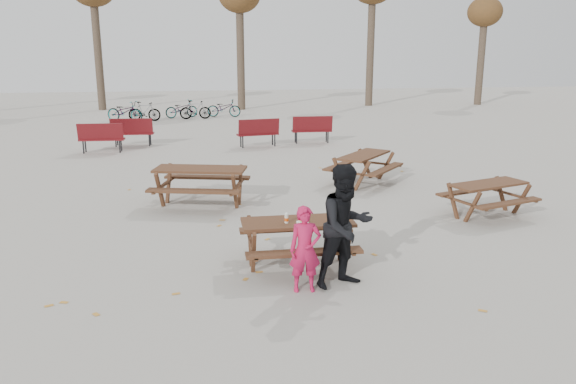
{
  "coord_description": "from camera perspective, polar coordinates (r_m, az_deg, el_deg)",
  "views": [
    {
      "loc": [
        -1.52,
        -8.5,
        3.47
      ],
      "look_at": [
        0.0,
        1.0,
        1.0
      ],
      "focal_mm": 35.0,
      "sensor_mm": 36.0,
      "label": 1
    }
  ],
  "objects": [
    {
      "name": "ground",
      "position": [
        9.31,
        0.98,
        -7.5
      ],
      "size": [
        80.0,
        80.0,
        0.0
      ],
      "primitive_type": "plane",
      "color": "gray",
      "rests_on": "ground"
    },
    {
      "name": "main_picnic_table",
      "position": [
        9.11,
        0.99,
        -4.07
      ],
      "size": [
        1.8,
        1.45,
        0.78
      ],
      "color": "#3B2215",
      "rests_on": "ground"
    },
    {
      "name": "food_tray",
      "position": [
        8.9,
        1.48,
        -3.13
      ],
      "size": [
        0.18,
        0.11,
        0.03
      ],
      "primitive_type": "cube",
      "color": "white",
      "rests_on": "main_picnic_table"
    },
    {
      "name": "bread_roll",
      "position": [
        8.88,
        1.48,
        -2.86
      ],
      "size": [
        0.14,
        0.06,
        0.05
      ],
      "primitive_type": "ellipsoid",
      "color": "tan",
      "rests_on": "food_tray"
    },
    {
      "name": "soda_bottle",
      "position": [
        8.92,
        -0.15,
        -2.72
      ],
      "size": [
        0.07,
        0.07,
        0.17
      ],
      "color": "silver",
      "rests_on": "main_picnic_table"
    },
    {
      "name": "child",
      "position": [
        8.18,
        1.76,
        -5.85
      ],
      "size": [
        0.48,
        0.33,
        1.28
      ],
      "primitive_type": "imported",
      "rotation": [
        0.0,
        0.0,
        -0.04
      ],
      "color": "#B61644",
      "rests_on": "ground"
    },
    {
      "name": "adult",
      "position": [
        8.31,
        5.91,
        -3.48
      ],
      "size": [
        1.1,
        0.98,
        1.86
      ],
      "primitive_type": "imported",
      "rotation": [
        0.0,
        0.0,
        0.36
      ],
      "color": "black",
      "rests_on": "ground"
    },
    {
      "name": "picnic_table_east",
      "position": [
        12.62,
        19.6,
        -0.72
      ],
      "size": [
        2.01,
        1.8,
        0.72
      ],
      "primitive_type": null,
      "rotation": [
        0.0,
        0.0,
        0.31
      ],
      "color": "#3B2215",
      "rests_on": "ground"
    },
    {
      "name": "picnic_table_north",
      "position": [
        12.82,
        -8.85,
        0.53
      ],
      "size": [
        2.36,
        2.07,
        0.87
      ],
      "primitive_type": null,
      "rotation": [
        0.0,
        0.0,
        -0.25
      ],
      "color": "#3B2215",
      "rests_on": "ground"
    },
    {
      "name": "picnic_table_far",
      "position": [
        14.85,
        7.69,
        2.32
      ],
      "size": [
        2.33,
        2.36,
        0.79
      ],
      "primitive_type": null,
      "rotation": [
        0.0,
        0.0,
        0.85
      ],
      "color": "#3B2215",
      "rests_on": "ground"
    },
    {
      "name": "park_bench_row",
      "position": [
        20.58,
        -8.59,
        5.98
      ],
      "size": [
        9.06,
        1.81,
        1.03
      ],
      "color": "maroon",
      "rests_on": "ground"
    },
    {
      "name": "bicycle_row",
      "position": [
        29.02,
        -11.69,
        8.17
      ],
      "size": [
        6.75,
        2.56,
        1.0
      ],
      "color": "black",
      "rests_on": "ground"
    },
    {
      "name": "fallen_leaves",
      "position": [
        11.71,
        1.26,
        -2.83
      ],
      "size": [
        11.0,
        11.0,
        0.01
      ],
      "primitive_type": null,
      "color": "#BE7F2D",
      "rests_on": "ground"
    }
  ]
}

